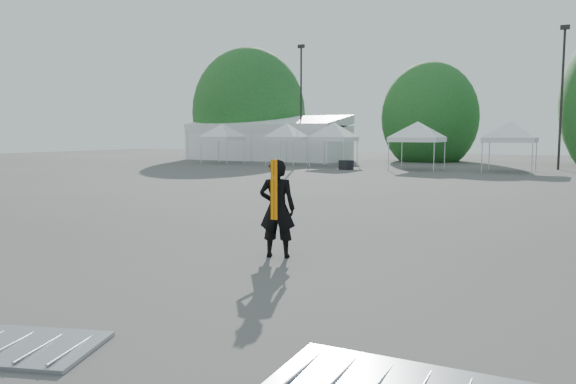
% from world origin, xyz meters
% --- Properties ---
extents(ground, '(120.00, 120.00, 0.00)m').
position_xyz_m(ground, '(0.00, 0.00, 0.00)').
color(ground, '#474442').
rests_on(ground, ground).
extents(marquee, '(15.00, 6.25, 4.23)m').
position_xyz_m(marquee, '(-22.00, 35.00, 1.97)').
color(marquee, white).
rests_on(marquee, ground).
extents(light_pole_west, '(0.60, 0.25, 10.30)m').
position_xyz_m(light_pole_west, '(-18.00, 34.00, 5.77)').
color(light_pole_west, black).
rests_on(light_pole_west, ground).
extents(light_pole_east, '(0.60, 0.25, 9.80)m').
position_xyz_m(light_pole_east, '(3.00, 32.00, 5.52)').
color(light_pole_east, black).
rests_on(light_pole_east, ground).
extents(tree_far_w, '(4.80, 4.80, 7.30)m').
position_xyz_m(tree_far_w, '(-26.00, 38.00, 4.54)').
color(tree_far_w, '#382314').
rests_on(tree_far_w, ground).
extents(tree_mid_w, '(4.16, 4.16, 6.33)m').
position_xyz_m(tree_mid_w, '(-8.00, 40.00, 3.93)').
color(tree_mid_w, '#382314').
rests_on(tree_mid_w, ground).
extents(tent_a, '(3.96, 3.96, 3.88)m').
position_xyz_m(tent_a, '(-22.41, 28.11, 3.06)').
color(tent_a, silver).
rests_on(tent_a, ground).
extents(tent_b, '(3.75, 3.75, 3.88)m').
position_xyz_m(tent_b, '(-16.48, 28.49, 3.06)').
color(tent_b, silver).
rests_on(tent_b, ground).
extents(tent_c, '(4.15, 4.15, 3.88)m').
position_xyz_m(tent_c, '(-12.23, 28.09, 3.06)').
color(tent_c, silver).
rests_on(tent_c, ground).
extents(tent_d, '(4.64, 4.64, 3.88)m').
position_xyz_m(tent_d, '(-5.64, 27.35, 3.06)').
color(tent_d, silver).
rests_on(tent_d, ground).
extents(tent_e, '(4.49, 4.49, 3.88)m').
position_xyz_m(tent_e, '(0.26, 28.11, 3.06)').
color(tent_e, silver).
rests_on(tent_e, ground).
extents(man, '(0.85, 0.69, 2.01)m').
position_xyz_m(man, '(-0.72, -1.19, 1.01)').
color(man, black).
rests_on(man, ground).
extents(crate_west, '(1.03, 0.93, 0.65)m').
position_xyz_m(crate_west, '(-10.02, 25.20, 0.33)').
color(crate_west, black).
rests_on(crate_west, ground).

